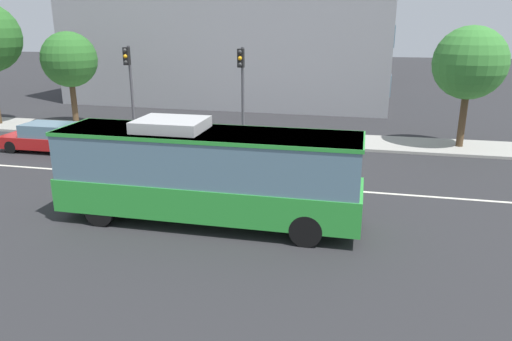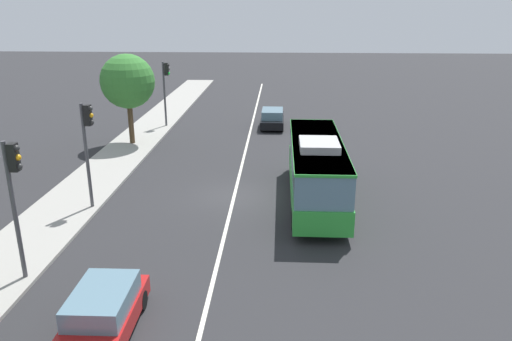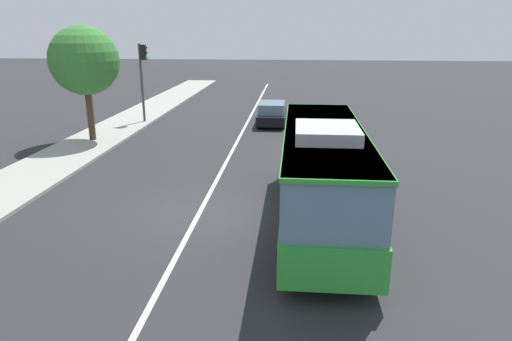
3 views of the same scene
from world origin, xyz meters
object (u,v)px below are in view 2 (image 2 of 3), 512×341
at_px(traffic_light_far_corner, 166,83).
at_px(transit_bus, 316,167).
at_px(sedan_red, 102,315).
at_px(traffic_light_near_corner, 88,138).
at_px(traffic_light_mid_block, 15,188).
at_px(street_tree_kerbside_left, 128,82).
at_px(sedan_black, 272,118).

bearing_deg(traffic_light_far_corner, transit_bus, -50.94).
bearing_deg(sedan_red, traffic_light_near_corner, -159.30).
distance_m(traffic_light_mid_block, traffic_light_far_corner, 23.42).
height_order(traffic_light_mid_block, street_tree_kerbside_left, street_tree_kerbside_left).
distance_m(traffic_light_near_corner, street_tree_kerbside_left, 11.67).
height_order(sedan_red, traffic_light_far_corner, traffic_light_far_corner).
distance_m(transit_bus, sedan_black, 16.02).
relative_size(traffic_light_mid_block, traffic_light_far_corner, 1.00).
relative_size(sedan_red, traffic_light_near_corner, 0.87).
height_order(sedan_red, street_tree_kerbside_left, street_tree_kerbside_left).
bearing_deg(transit_bus, street_tree_kerbside_left, 51.02).
height_order(transit_bus, traffic_light_near_corner, traffic_light_near_corner).
distance_m(sedan_black, traffic_light_mid_block, 25.47).
relative_size(sedan_red, traffic_light_far_corner, 0.87).
distance_m(traffic_light_mid_block, street_tree_kerbside_left, 18.16).
bearing_deg(sedan_red, traffic_light_far_corner, -172.31).
bearing_deg(street_tree_kerbside_left, traffic_light_near_corner, -172.52).
xyz_separation_m(traffic_light_near_corner, traffic_light_far_corner, (16.88, 0.14, 0.00)).
distance_m(sedan_black, street_tree_kerbside_left, 12.00).
xyz_separation_m(sedan_red, traffic_light_near_corner, (9.53, 3.72, 2.84)).
bearing_deg(traffic_light_mid_block, traffic_light_near_corner, 90.64).
relative_size(traffic_light_near_corner, traffic_light_far_corner, 1.00).
distance_m(sedan_black, traffic_light_far_corner, 8.91).
bearing_deg(traffic_light_near_corner, sedan_black, 68.60).
bearing_deg(traffic_light_far_corner, traffic_light_near_corner, -85.87).
height_order(sedan_black, traffic_light_mid_block, traffic_light_mid_block).
xyz_separation_m(transit_bus, street_tree_kerbside_left, (9.97, 12.26, 2.65)).
height_order(transit_bus, sedan_black, transit_bus).
height_order(sedan_black, street_tree_kerbside_left, street_tree_kerbside_left).
relative_size(transit_bus, sedan_black, 2.22).
bearing_deg(sedan_black, traffic_light_near_corner, 154.85).
bearing_deg(sedan_red, sedan_black, 169.73).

